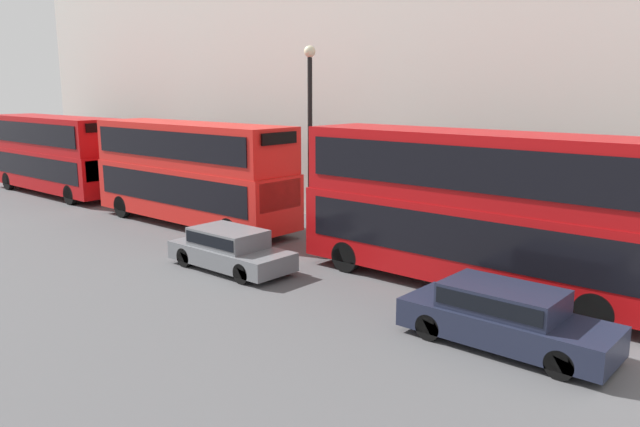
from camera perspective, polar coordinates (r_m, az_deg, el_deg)
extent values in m
cube|color=#B20C0F|center=(18.72, 13.86, -2.33)|extent=(2.55, 10.88, 2.25)
cube|color=#B20C0F|center=(18.34, 14.18, 4.12)|extent=(2.50, 10.67, 2.00)
cube|color=black|center=(18.66, 13.90, -1.52)|extent=(2.59, 10.01, 1.26)
cube|color=black|center=(18.33, 14.20, 4.43)|extent=(2.59, 10.01, 1.20)
cylinder|color=black|center=(16.63, 23.82, -8.24)|extent=(0.30, 1.00, 1.00)
cylinder|color=black|center=(18.70, 25.91, -6.28)|extent=(0.30, 1.00, 1.00)
cylinder|color=black|center=(20.06, 2.42, -3.95)|extent=(0.30, 1.00, 1.00)
cylinder|color=black|center=(21.81, 6.11, -2.74)|extent=(0.30, 1.00, 1.00)
cube|color=red|center=(27.20, -11.60, 1.96)|extent=(2.55, 10.61, 2.19)
cube|color=red|center=(26.95, -11.77, 6.17)|extent=(2.50, 10.40, 1.82)
cube|color=black|center=(27.16, -11.63, 2.51)|extent=(2.59, 9.76, 1.23)
cube|color=black|center=(26.94, -11.78, 6.36)|extent=(2.59, 9.76, 1.09)
cube|color=black|center=(23.21, -3.67, 1.66)|extent=(2.17, 0.06, 1.09)
cube|color=black|center=(22.95, -3.73, 6.87)|extent=(1.78, 0.06, 0.44)
cylinder|color=black|center=(23.86, -8.21, -1.55)|extent=(0.30, 1.00, 1.00)
cylinder|color=black|center=(25.35, -4.37, -0.70)|extent=(0.30, 1.00, 1.00)
cylinder|color=black|center=(29.76, -17.61, 0.62)|extent=(0.30, 1.00, 1.00)
cylinder|color=black|center=(30.97, -14.07, 1.22)|extent=(0.30, 1.00, 1.00)
cube|color=#B20C0F|center=(37.44, -22.98, 3.75)|extent=(2.55, 10.43, 2.07)
cube|color=#B20C0F|center=(37.26, -23.22, 6.73)|extent=(2.50, 10.22, 1.85)
cube|color=black|center=(37.41, -23.01, 4.12)|extent=(2.59, 9.60, 1.16)
cube|color=black|center=(37.25, -23.23, 6.87)|extent=(2.59, 9.60, 1.11)
cube|color=black|center=(32.84, -19.00, 3.80)|extent=(2.17, 0.06, 1.03)
cube|color=black|center=(32.65, -19.24, 7.45)|extent=(1.78, 0.06, 0.44)
cylinder|color=black|center=(33.86, -21.84, 1.59)|extent=(0.30, 1.00, 1.00)
cylinder|color=black|center=(34.92, -18.58, 2.10)|extent=(0.30, 1.00, 1.00)
cylinder|color=black|center=(40.37, -26.60, 2.68)|extent=(0.30, 1.00, 1.00)
cylinder|color=black|center=(41.27, -23.72, 3.09)|extent=(0.30, 1.00, 1.00)
cube|color=#1E2338|center=(14.99, 16.63, -9.80)|extent=(1.77, 4.80, 0.67)
cube|color=#1E2338|center=(14.83, 16.35, -7.47)|extent=(1.56, 2.64, 0.57)
cube|color=black|center=(14.82, 16.35, -7.36)|extent=(1.59, 2.51, 0.36)
cylinder|color=black|center=(13.89, 21.12, -12.73)|extent=(0.22, 0.64, 0.64)
cylinder|color=black|center=(15.26, 23.16, -10.68)|extent=(0.22, 0.64, 0.64)
cylinder|color=black|center=(15.07, 9.95, -10.16)|extent=(0.22, 0.64, 0.64)
cylinder|color=black|center=(16.34, 12.79, -8.54)|extent=(0.22, 0.64, 0.64)
cube|color=slate|center=(20.48, -8.15, -3.81)|extent=(1.77, 4.39, 0.59)
cube|color=slate|center=(20.41, -8.40, -2.18)|extent=(1.56, 2.42, 0.58)
cube|color=black|center=(20.41, -8.40, -2.10)|extent=(1.59, 2.30, 0.37)
cylinder|color=black|center=(19.01, -7.11, -5.47)|extent=(0.22, 0.64, 0.64)
cylinder|color=black|center=(20.03, -3.81, -4.52)|extent=(0.22, 0.64, 0.64)
cylinder|color=black|center=(21.11, -12.24, -3.92)|extent=(0.22, 0.64, 0.64)
cylinder|color=black|center=(22.04, -9.02, -3.15)|extent=(0.22, 0.64, 0.64)
cylinder|color=black|center=(24.19, -0.91, 5.86)|extent=(0.18, 0.18, 6.92)
sphere|color=beige|center=(24.11, -0.94, 14.60)|extent=(0.44, 0.44, 0.44)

